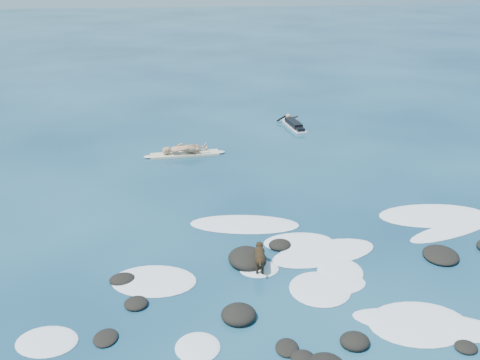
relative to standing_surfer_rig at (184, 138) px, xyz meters
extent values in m
plane|color=#0A2642|center=(3.08, -9.08, -0.79)|extent=(160.00, 160.00, 0.00)
ellipsoid|color=black|center=(-1.35, -10.58, -0.74)|extent=(0.80, 0.80, 0.21)
ellipsoid|color=black|center=(1.62, -8.90, -0.67)|extent=(1.27, 1.39, 0.47)
ellipsoid|color=black|center=(2.31, -12.95, -0.74)|extent=(0.68, 0.67, 0.22)
ellipsoid|color=black|center=(7.14, -9.23, -0.72)|extent=(1.30, 1.38, 0.27)
ellipsoid|color=black|center=(1.11, -11.36, -0.70)|extent=(0.91, 0.90, 0.38)
ellipsoid|color=black|center=(-1.95, -11.79, -0.76)|extent=(0.67, 0.75, 0.14)
ellipsoid|color=black|center=(5.95, -12.97, -0.75)|extent=(0.54, 0.51, 0.17)
ellipsoid|color=black|center=(2.04, -12.56, -0.75)|extent=(0.62, 0.71, 0.16)
ellipsoid|color=black|center=(3.57, -12.56, -0.72)|extent=(0.73, 0.69, 0.30)
ellipsoid|color=black|center=(2.67, -8.16, -0.72)|extent=(0.79, 0.73, 0.28)
ellipsoid|color=black|center=(-1.79, -9.46, -0.74)|extent=(0.79, 0.71, 0.21)
ellipsoid|color=white|center=(4.07, -9.69, -0.78)|extent=(1.69, 1.82, 0.12)
ellipsoid|color=white|center=(3.89, -8.65, -0.78)|extent=(3.47, 2.10, 0.12)
ellipsoid|color=white|center=(5.53, -12.11, -0.78)|extent=(3.76, 2.14, 0.12)
ellipsoid|color=white|center=(3.99, -10.29, -0.78)|extent=(1.41, 1.12, 0.12)
ellipsoid|color=white|center=(8.12, -6.70, -0.78)|extent=(3.77, 1.92, 0.12)
ellipsoid|color=white|center=(-0.95, -9.57, -0.78)|extent=(2.50, 1.90, 0.12)
ellipsoid|color=white|center=(3.33, -10.41, -0.78)|extent=(1.84, 1.86, 0.12)
ellipsoid|color=white|center=(0.10, -12.30, -0.78)|extent=(1.20, 1.22, 0.12)
ellipsoid|color=white|center=(3.28, -7.96, -0.78)|extent=(2.12, 1.20, 0.12)
ellipsoid|color=white|center=(8.21, -7.75, -0.78)|extent=(3.43, 1.91, 0.12)
ellipsoid|color=white|center=(-3.24, -11.74, -0.78)|extent=(1.60, 1.36, 0.12)
ellipsoid|color=white|center=(5.27, -12.04, -0.78)|extent=(2.45, 1.81, 0.12)
ellipsoid|color=white|center=(1.81, -6.63, -0.78)|extent=(3.68, 1.83, 0.12)
ellipsoid|color=white|center=(1.89, -9.30, -0.78)|extent=(1.10, 0.90, 0.12)
cube|color=beige|center=(0.00, 0.00, -0.74)|extent=(2.97, 0.85, 0.10)
ellipsoid|color=beige|center=(1.46, 0.12, -0.74)|extent=(0.61, 0.38, 0.11)
ellipsoid|color=beige|center=(-1.46, -0.12, -0.74)|extent=(0.61, 0.38, 0.11)
imported|color=tan|center=(0.00, 0.00, 0.26)|extent=(0.51, 0.73, 1.90)
cube|color=silver|center=(5.47, 3.50, -0.74)|extent=(0.89, 2.41, 0.09)
ellipsoid|color=silver|center=(5.29, 4.67, -0.74)|extent=(0.36, 0.55, 0.09)
cube|color=black|center=(5.47, 3.50, -0.58)|extent=(0.65, 1.50, 0.24)
sphere|color=tan|center=(5.34, 4.33, -0.45)|extent=(0.28, 0.28, 0.25)
cylinder|color=black|center=(5.02, 4.44, -0.59)|extent=(0.55, 0.39, 0.27)
cylinder|color=black|center=(5.62, 4.53, -0.59)|extent=(0.60, 0.24, 0.27)
cube|color=black|center=(5.60, 2.71, -0.62)|extent=(0.45, 0.64, 0.15)
cylinder|color=black|center=(1.89, -9.40, -0.31)|extent=(0.33, 0.59, 0.27)
sphere|color=black|center=(1.92, -9.15, -0.31)|extent=(0.32, 0.32, 0.29)
sphere|color=black|center=(1.86, -9.65, -0.31)|extent=(0.29, 0.29, 0.26)
sphere|color=black|center=(1.94, -8.99, -0.22)|extent=(0.23, 0.23, 0.20)
cone|color=black|center=(1.96, -8.87, -0.23)|extent=(0.12, 0.14, 0.11)
cone|color=black|center=(1.89, -8.99, -0.13)|extent=(0.10, 0.08, 0.10)
cone|color=black|center=(1.99, -9.00, -0.13)|extent=(0.10, 0.08, 0.10)
cylinder|color=black|center=(1.84, -9.20, -0.61)|extent=(0.08, 0.08, 0.37)
cylinder|color=black|center=(1.99, -9.22, -0.61)|extent=(0.08, 0.08, 0.37)
cylinder|color=black|center=(1.80, -9.59, -0.61)|extent=(0.08, 0.08, 0.37)
cylinder|color=black|center=(1.94, -9.60, -0.61)|extent=(0.08, 0.08, 0.37)
cylinder|color=black|center=(1.85, -9.78, -0.27)|extent=(0.08, 0.27, 0.16)
camera|label=1|loc=(0.00, -21.73, 7.18)|focal=40.00mm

